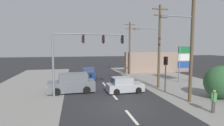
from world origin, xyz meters
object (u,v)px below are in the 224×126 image
at_px(shopping_plaza_sign, 186,59).
at_px(sedan_kerbside_parked, 89,74).
at_px(utility_pole_background_right, 130,47).
at_px(pedestal_signal_right_kerb, 166,68).
at_px(suv_oncoming_near, 72,84).
at_px(hatchback_receding_far, 124,85).
at_px(traffic_signal_mast, 80,49).
at_px(utility_pole_midground_right, 158,44).
at_px(pedestrian_at_kerb, 214,100).
at_px(utility_pole_foreground_right, 191,39).

relative_size(shopping_plaza_sign, sedan_kerbside_parked, 1.06).
bearing_deg(utility_pole_background_right, pedestal_signal_right_kerb, -90.56).
bearing_deg(shopping_plaza_sign, pedestal_signal_right_kerb, -141.70).
height_order(shopping_plaza_sign, sedan_kerbside_parked, shopping_plaza_sign).
height_order(pedestal_signal_right_kerb, suv_oncoming_near, pedestal_signal_right_kerb).
bearing_deg(hatchback_receding_far, traffic_signal_mast, -179.94).
bearing_deg(traffic_signal_mast, suv_oncoming_near, 124.27).
distance_m(utility_pole_midground_right, pedestrian_at_kerb, 8.63).
height_order(utility_pole_midground_right, pedestrian_at_kerb, utility_pole_midground_right).
bearing_deg(suv_oncoming_near, sedan_kerbside_parked, 72.22).
distance_m(utility_pole_foreground_right, hatchback_receding_far, 7.40).
bearing_deg(suv_oncoming_near, shopping_plaza_sign, 8.39).
bearing_deg(pedestrian_at_kerb, utility_pole_foreground_right, 93.07).
height_order(suv_oncoming_near, pedestrian_at_kerb, suv_oncoming_near).
bearing_deg(shopping_plaza_sign, utility_pole_background_right, 121.99).
height_order(pedestal_signal_right_kerb, sedan_kerbside_parked, pedestal_signal_right_kerb).
relative_size(suv_oncoming_near, pedestrian_at_kerb, 2.83).
height_order(utility_pole_foreground_right, traffic_signal_mast, utility_pole_foreground_right).
height_order(utility_pole_background_right, hatchback_receding_far, utility_pole_background_right).
height_order(utility_pole_background_right, traffic_signal_mast, utility_pole_background_right).
xyz_separation_m(utility_pole_foreground_right, hatchback_receding_far, (-4.25, 4.14, -4.42)).
relative_size(sedan_kerbside_parked, suv_oncoming_near, 0.94).
xyz_separation_m(traffic_signal_mast, pedestal_signal_right_kerb, (8.36, -0.75, -1.94)).
height_order(pedestal_signal_right_kerb, hatchback_receding_far, pedestal_signal_right_kerb).
distance_m(traffic_signal_mast, suv_oncoming_near, 3.73).
bearing_deg(utility_pole_foreground_right, traffic_signal_mast, 154.16).
distance_m(utility_pole_foreground_right, utility_pole_midground_right, 5.20).
distance_m(utility_pole_background_right, pedestal_signal_right_kerb, 11.99).
xyz_separation_m(traffic_signal_mast, sedan_kerbside_parked, (1.48, 8.13, -3.65)).
height_order(utility_pole_midground_right, shopping_plaza_sign, utility_pole_midground_right).
bearing_deg(traffic_signal_mast, pedestal_signal_right_kerb, -5.16).
height_order(shopping_plaza_sign, pedestrian_at_kerb, shopping_plaza_sign).
bearing_deg(pedestal_signal_right_kerb, sedan_kerbside_parked, 127.76).
height_order(utility_pole_foreground_right, pedestrian_at_kerb, utility_pole_foreground_right).
distance_m(traffic_signal_mast, hatchback_receding_far, 5.64).
relative_size(hatchback_receding_far, sedan_kerbside_parked, 0.86).
distance_m(utility_pole_midground_right, hatchback_receding_far, 5.93).
bearing_deg(utility_pole_foreground_right, hatchback_receding_far, 135.70).
bearing_deg(pedestrian_at_kerb, hatchback_receding_far, 123.43).
xyz_separation_m(utility_pole_foreground_right, suv_oncoming_near, (-9.31, 5.26, -4.24)).
height_order(traffic_signal_mast, pedestrian_at_kerb, traffic_signal_mast).
xyz_separation_m(utility_pole_foreground_right, traffic_signal_mast, (-8.54, 4.14, -0.77)).
bearing_deg(suv_oncoming_near, pedestrian_at_kerb, -39.38).
distance_m(pedestal_signal_right_kerb, hatchback_receding_far, 4.47).
distance_m(traffic_signal_mast, pedestrian_at_kerb, 11.45).
xyz_separation_m(utility_pole_foreground_right, sedan_kerbside_parked, (-7.06, 12.26, -4.42)).
height_order(sedan_kerbside_parked, suv_oncoming_near, suv_oncoming_near).
relative_size(utility_pole_background_right, suv_oncoming_near, 1.85).
relative_size(utility_pole_midground_right, traffic_signal_mast, 1.31).
bearing_deg(utility_pole_midground_right, suv_oncoming_near, 179.54).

